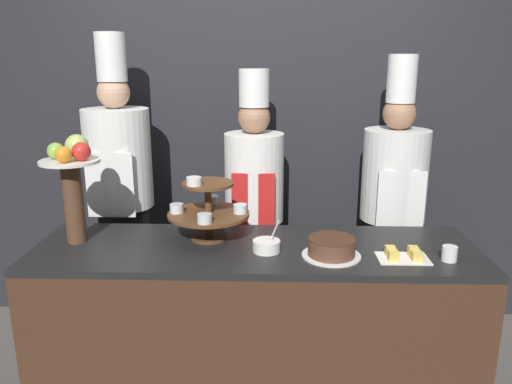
% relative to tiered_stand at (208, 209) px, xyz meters
% --- Properties ---
extents(wall_back, '(10.00, 0.06, 2.80)m').
position_rel_tiered_stand_xyz_m(wall_back, '(0.24, 0.92, 0.36)').
color(wall_back, '#232328').
rests_on(wall_back, ground_plane).
extents(buffet_counter, '(2.17, 0.65, 0.88)m').
position_rel_tiered_stand_xyz_m(buffet_counter, '(0.24, -0.10, -0.60)').
color(buffet_counter, '#422819').
rests_on(buffet_counter, ground_plane).
extents(tiered_stand, '(0.41, 0.41, 0.34)m').
position_rel_tiered_stand_xyz_m(tiered_stand, '(0.00, 0.00, 0.00)').
color(tiered_stand, brown).
rests_on(tiered_stand, buffet_counter).
extents(fruit_pedestal, '(0.29, 0.29, 0.53)m').
position_rel_tiered_stand_xyz_m(fruit_pedestal, '(-0.65, -0.05, 0.18)').
color(fruit_pedestal, brown).
rests_on(fruit_pedestal, buffet_counter).
extents(cake_round, '(0.27, 0.27, 0.09)m').
position_rel_tiered_stand_xyz_m(cake_round, '(0.60, -0.22, -0.12)').
color(cake_round, white).
rests_on(cake_round, buffet_counter).
extents(cup_white, '(0.07, 0.07, 0.07)m').
position_rel_tiered_stand_xyz_m(cup_white, '(1.13, -0.25, -0.12)').
color(cup_white, white).
rests_on(cup_white, buffet_counter).
extents(cake_square_tray, '(0.23, 0.15, 0.05)m').
position_rel_tiered_stand_xyz_m(cake_square_tray, '(0.93, -0.24, -0.14)').
color(cake_square_tray, white).
rests_on(cake_square_tray, buffet_counter).
extents(serving_bowl_near, '(0.13, 0.13, 0.16)m').
position_rel_tiered_stand_xyz_m(serving_bowl_near, '(0.30, -0.16, -0.13)').
color(serving_bowl_near, white).
rests_on(serving_bowl_near, buffet_counter).
extents(chef_left, '(0.40, 0.40, 1.92)m').
position_rel_tiered_stand_xyz_m(chef_left, '(-0.61, 0.54, -0.01)').
color(chef_left, '#28282D').
rests_on(chef_left, ground_plane).
extents(chef_center_left, '(0.36, 0.36, 1.72)m').
position_rel_tiered_stand_xyz_m(chef_center_left, '(0.21, 0.54, -0.10)').
color(chef_center_left, '#28282D').
rests_on(chef_center_left, ground_plane).
extents(chef_center_right, '(0.39, 0.39, 1.80)m').
position_rel_tiered_stand_xyz_m(chef_center_right, '(1.06, 0.54, -0.09)').
color(chef_center_right, black).
rests_on(chef_center_right, ground_plane).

